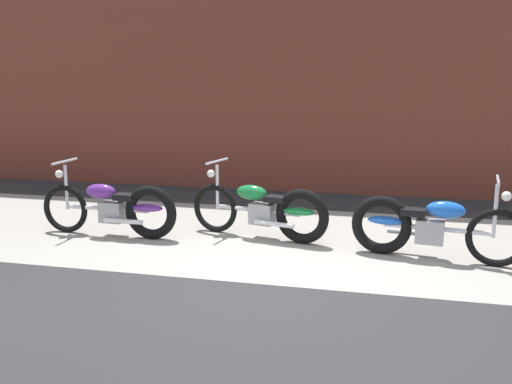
% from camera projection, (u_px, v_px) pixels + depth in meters
% --- Properties ---
extents(ground_plane, '(80.00, 80.00, 0.00)m').
position_uv_depth(ground_plane, '(268.00, 285.00, 5.73)').
color(ground_plane, '#2D2D30').
extents(sidewalk_slab, '(36.00, 3.50, 0.01)m').
position_uv_depth(sidewalk_slab, '(295.00, 239.00, 7.40)').
color(sidewalk_slab, '#9E998E').
rests_on(sidewalk_slab, ground).
extents(brick_building_wall, '(36.00, 0.50, 5.37)m').
position_uv_depth(brick_building_wall, '(327.00, 48.00, 10.16)').
color(brick_building_wall, brown).
rests_on(brick_building_wall, ground).
extents(motorcycle_purple, '(2.01, 0.58, 1.03)m').
position_uv_depth(motorcycle_purple, '(117.00, 208.00, 7.46)').
color(motorcycle_purple, black).
rests_on(motorcycle_purple, ground).
extents(motorcycle_green, '(1.98, 0.72, 1.03)m').
position_uv_depth(motorcycle_green, '(268.00, 210.00, 7.34)').
color(motorcycle_green, black).
rests_on(motorcycle_green, ground).
extents(motorcycle_blue, '(2.00, 0.65, 1.03)m').
position_uv_depth(motorcycle_blue, '(423.00, 226.00, 6.52)').
color(motorcycle_blue, black).
rests_on(motorcycle_blue, ground).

